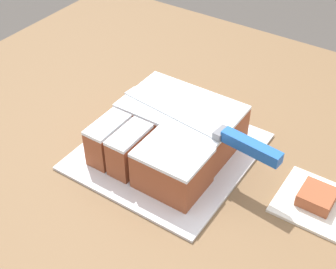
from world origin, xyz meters
name	(u,v)px	position (x,y,z in m)	size (l,w,h in m)	color
cake_board	(168,151)	(-0.06, -0.03, 0.93)	(0.31, 0.33, 0.01)	silver
cake	(170,134)	(-0.06, -0.03, 0.97)	(0.23, 0.25, 0.08)	#994C2D
knife	(228,136)	(0.07, -0.03, 1.02)	(0.35, 0.06, 0.02)	silver
paper_napkin	(316,201)	(0.24, 0.00, 0.93)	(0.13, 0.13, 0.01)	white
brownie	(318,195)	(0.24, 0.00, 0.94)	(0.06, 0.06, 0.02)	#994C2D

